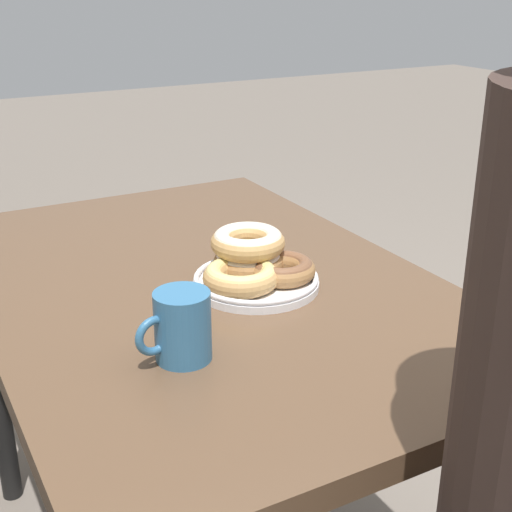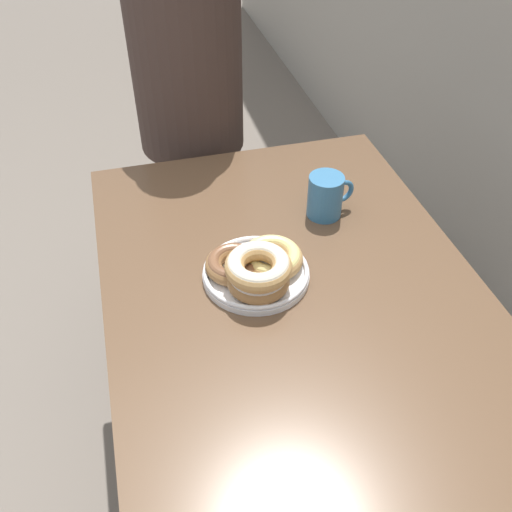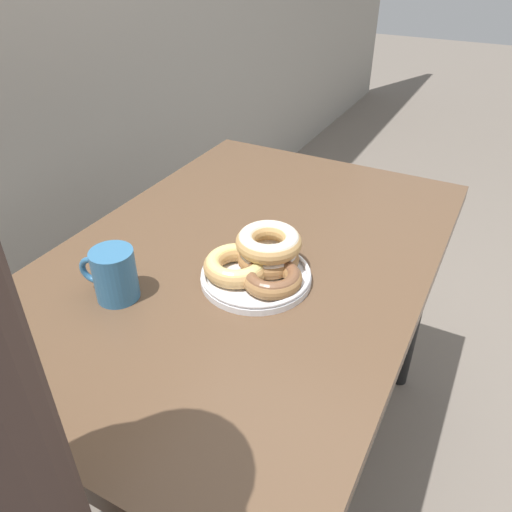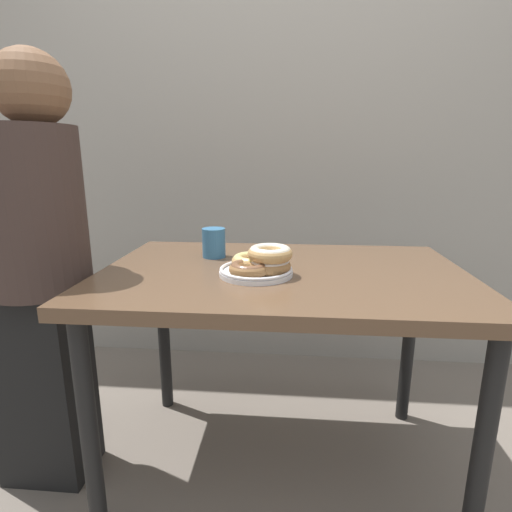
{
  "view_description": "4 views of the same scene",
  "coord_description": "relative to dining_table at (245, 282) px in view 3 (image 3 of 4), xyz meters",
  "views": [
    {
      "loc": [
        -1.1,
        0.74,
        1.27
      ],
      "look_at": [
        -0.08,
        0.18,
        0.81
      ],
      "focal_mm": 50.0,
      "sensor_mm": 36.0,
      "label": 1
    },
    {
      "loc": [
        0.76,
        -0.04,
        1.58
      ],
      "look_at": [
        -0.08,
        0.18,
        0.81
      ],
      "focal_mm": 40.0,
      "sensor_mm": 36.0,
      "label": 2
    },
    {
      "loc": [
        -0.8,
        -0.2,
        1.36
      ],
      "look_at": [
        -0.08,
        0.18,
        0.81
      ],
      "focal_mm": 35.0,
      "sensor_mm": 36.0,
      "label": 3
    },
    {
      "loc": [
        0.02,
        -0.99,
        1.1
      ],
      "look_at": [
        -0.08,
        0.18,
        0.81
      ],
      "focal_mm": 28.0,
      "sensor_mm": 36.0,
      "label": 4
    }
  ],
  "objects": [
    {
      "name": "coffee_mug",
      "position": [
        -0.25,
        0.15,
        0.13
      ],
      "size": [
        0.08,
        0.12,
        0.1
      ],
      "color": "teal",
      "rests_on": "dining_table"
    },
    {
      "name": "dining_table",
      "position": [
        0.0,
        0.0,
        0.0
      ],
      "size": [
        1.16,
        0.78,
        0.75
      ],
      "color": "brown",
      "rests_on": "ground_plane"
    },
    {
      "name": "donut_plate",
      "position": [
        -0.07,
        -0.07,
        0.12
      ],
      "size": [
        0.25,
        0.25,
        0.09
      ],
      "color": "white",
      "rests_on": "dining_table"
    },
    {
      "name": "ground_plane",
      "position": [
        0.0,
        -0.25,
        -0.67
      ],
      "size": [
        14.0,
        14.0,
        0.0
      ],
      "primitive_type": "plane",
      "color": "#70665B"
    }
  ]
}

